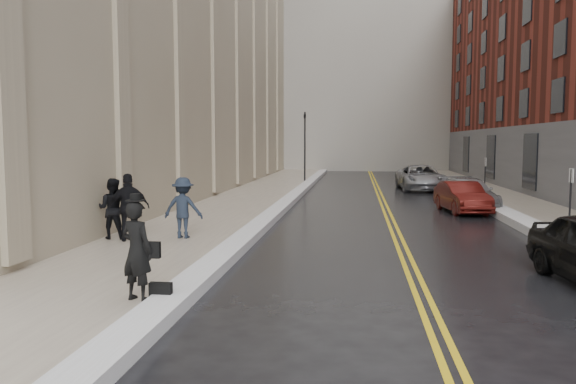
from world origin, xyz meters
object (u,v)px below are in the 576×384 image
(car_maroon, at_px, (462,197))
(pedestrian_b, at_px, (183,208))
(pedestrian_c, at_px, (129,207))
(pedestrian_a, at_px, (113,209))
(pedestrian_main, at_px, (137,251))
(car_silver_near, at_px, (468,193))
(car_silver_far, at_px, (421,178))

(car_maroon, distance_m, pedestrian_b, 12.98)
(pedestrian_c, bearing_deg, pedestrian_a, -50.63)
(car_maroon, height_order, pedestrian_main, pedestrian_main)
(car_silver_near, xyz_separation_m, pedestrian_b, (-10.26, -10.06, 0.37))
(pedestrian_a, height_order, pedestrian_c, pedestrian_c)
(pedestrian_a, bearing_deg, car_silver_near, -143.45)
(pedestrian_a, relative_size, pedestrian_c, 0.92)
(car_maroon, relative_size, car_silver_near, 0.84)
(pedestrian_a, xyz_separation_m, pedestrian_b, (2.07, 0.37, 0.01))
(car_silver_near, relative_size, pedestrian_c, 2.42)
(car_silver_far, bearing_deg, pedestrian_b, -118.39)
(pedestrian_a, distance_m, pedestrian_c, 0.73)
(car_silver_near, distance_m, pedestrian_main, 18.98)
(pedestrian_a, height_order, pedestrian_b, pedestrian_b)
(car_silver_far, xyz_separation_m, pedestrian_c, (-10.65, -20.56, 0.35))
(pedestrian_c, bearing_deg, pedestrian_main, 89.45)
(car_silver_far, bearing_deg, pedestrian_a, -122.64)
(car_silver_near, relative_size, pedestrian_b, 2.62)
(car_silver_far, height_order, pedestrian_main, pedestrian_main)
(car_silver_near, height_order, pedestrian_b, pedestrian_b)
(car_maroon, height_order, pedestrian_b, pedestrian_b)
(pedestrian_b, bearing_deg, pedestrian_main, 101.94)
(car_silver_far, relative_size, pedestrian_a, 3.12)
(pedestrian_c, bearing_deg, car_maroon, -164.92)
(car_maroon, distance_m, car_silver_near, 1.58)
(car_silver_far, bearing_deg, pedestrian_c, -120.85)
(pedestrian_main, relative_size, pedestrian_a, 1.01)
(car_maroon, relative_size, pedestrian_main, 2.20)
(pedestrian_a, bearing_deg, car_silver_far, -122.84)
(pedestrian_main, bearing_deg, car_maroon, -97.81)
(car_silver_near, xyz_separation_m, pedestrian_a, (-12.33, -10.43, 0.36))
(pedestrian_main, relative_size, pedestrian_c, 0.93)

